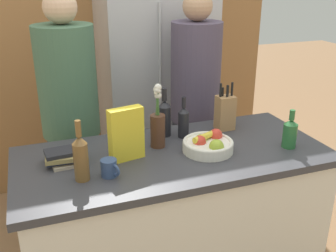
{
  "coord_description": "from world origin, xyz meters",
  "views": [
    {
      "loc": [
        -0.68,
        -1.78,
        1.82
      ],
      "look_at": [
        0.0,
        0.09,
        1.02
      ],
      "focal_mm": 42.0,
      "sensor_mm": 36.0,
      "label": 1
    }
  ],
  "objects_px": {
    "fruit_bowl": "(208,144)",
    "bottle_oil": "(183,121)",
    "knife_block": "(225,112)",
    "person_in_blue": "(195,101)",
    "book_stack": "(66,156)",
    "bottle_wine": "(81,157)",
    "refrigerator": "(155,80)",
    "bottle_vinegar": "(290,133)",
    "bottle_water": "(164,117)",
    "coffee_mug": "(109,168)",
    "flower_vase": "(158,125)",
    "cereal_box": "(126,134)",
    "person_at_sink": "(70,113)"
  },
  "relations": [
    {
      "from": "fruit_bowl",
      "to": "bottle_oil",
      "type": "bearing_deg",
      "value": 103.04
    },
    {
      "from": "knife_block",
      "to": "person_in_blue",
      "type": "xyz_separation_m",
      "value": [
        -0.01,
        0.43,
        -0.06
      ]
    },
    {
      "from": "book_stack",
      "to": "bottle_oil",
      "type": "xyz_separation_m",
      "value": [
        0.69,
        0.11,
        0.06
      ]
    },
    {
      "from": "knife_block",
      "to": "bottle_wine",
      "type": "distance_m",
      "value": 0.98
    },
    {
      "from": "refrigerator",
      "to": "knife_block",
      "type": "distance_m",
      "value": 0.99
    },
    {
      "from": "bottle_vinegar",
      "to": "bottle_wine",
      "type": "distance_m",
      "value": 1.13
    },
    {
      "from": "bottle_vinegar",
      "to": "knife_block",
      "type": "bearing_deg",
      "value": 120.34
    },
    {
      "from": "bottle_oil",
      "to": "bottle_water",
      "type": "distance_m",
      "value": 0.11
    },
    {
      "from": "knife_block",
      "to": "bottle_water",
      "type": "distance_m",
      "value": 0.38
    },
    {
      "from": "fruit_bowl",
      "to": "bottle_water",
      "type": "height_order",
      "value": "bottle_water"
    },
    {
      "from": "book_stack",
      "to": "bottle_water",
      "type": "distance_m",
      "value": 0.62
    },
    {
      "from": "bottle_oil",
      "to": "person_in_blue",
      "type": "xyz_separation_m",
      "value": [
        0.27,
        0.46,
        -0.04
      ]
    },
    {
      "from": "refrigerator",
      "to": "bottle_vinegar",
      "type": "distance_m",
      "value": 1.38
    },
    {
      "from": "coffee_mug",
      "to": "bottle_oil",
      "type": "bearing_deg",
      "value": 32.12
    },
    {
      "from": "fruit_bowl",
      "to": "flower_vase",
      "type": "height_order",
      "value": "flower_vase"
    },
    {
      "from": "bottle_vinegar",
      "to": "flower_vase",
      "type": "bearing_deg",
      "value": 159.35
    },
    {
      "from": "person_in_blue",
      "to": "coffee_mug",
      "type": "bearing_deg",
      "value": -151.8
    },
    {
      "from": "bottle_vinegar",
      "to": "person_in_blue",
      "type": "height_order",
      "value": "person_in_blue"
    },
    {
      "from": "cereal_box",
      "to": "bottle_vinegar",
      "type": "relative_size",
      "value": 1.28
    },
    {
      "from": "cereal_box",
      "to": "bottle_oil",
      "type": "bearing_deg",
      "value": 23.62
    },
    {
      "from": "cereal_box",
      "to": "bottle_vinegar",
      "type": "height_order",
      "value": "cereal_box"
    },
    {
      "from": "flower_vase",
      "to": "bottle_oil",
      "type": "xyz_separation_m",
      "value": [
        0.18,
        0.08,
        -0.03
      ]
    },
    {
      "from": "person_in_blue",
      "to": "person_at_sink",
      "type": "bearing_deg",
      "value": 162.81
    },
    {
      "from": "bottle_oil",
      "to": "bottle_wine",
      "type": "height_order",
      "value": "bottle_wine"
    },
    {
      "from": "flower_vase",
      "to": "bottle_vinegar",
      "type": "distance_m",
      "value": 0.73
    },
    {
      "from": "bottle_oil",
      "to": "bottle_wine",
      "type": "xyz_separation_m",
      "value": [
        -0.63,
        -0.31,
        0.02
      ]
    },
    {
      "from": "bottle_water",
      "to": "person_at_sink",
      "type": "distance_m",
      "value": 0.64
    },
    {
      "from": "person_at_sink",
      "to": "coffee_mug",
      "type": "bearing_deg",
      "value": -97.67
    },
    {
      "from": "coffee_mug",
      "to": "bottle_vinegar",
      "type": "bearing_deg",
      "value": -0.72
    },
    {
      "from": "person_in_blue",
      "to": "book_stack",
      "type": "bearing_deg",
      "value": -166.04
    },
    {
      "from": "refrigerator",
      "to": "person_in_blue",
      "type": "bearing_deg",
      "value": -78.4
    },
    {
      "from": "knife_block",
      "to": "flower_vase",
      "type": "height_order",
      "value": "flower_vase"
    },
    {
      "from": "fruit_bowl",
      "to": "bottle_vinegar",
      "type": "distance_m",
      "value": 0.46
    },
    {
      "from": "knife_block",
      "to": "person_at_sink",
      "type": "relative_size",
      "value": 0.17
    },
    {
      "from": "bottle_wine",
      "to": "bottle_water",
      "type": "height_order",
      "value": "bottle_wine"
    },
    {
      "from": "flower_vase",
      "to": "cereal_box",
      "type": "distance_m",
      "value": 0.22
    },
    {
      "from": "knife_block",
      "to": "person_in_blue",
      "type": "bearing_deg",
      "value": 91.38
    },
    {
      "from": "knife_block",
      "to": "book_stack",
      "type": "bearing_deg",
      "value": -171.85
    },
    {
      "from": "cereal_box",
      "to": "bottle_wine",
      "type": "relative_size",
      "value": 0.94
    },
    {
      "from": "person_at_sink",
      "to": "fruit_bowl",
      "type": "bearing_deg",
      "value": -60.95
    },
    {
      "from": "book_stack",
      "to": "person_at_sink",
      "type": "distance_m",
      "value": 0.58
    },
    {
      "from": "knife_block",
      "to": "person_in_blue",
      "type": "distance_m",
      "value": 0.43
    },
    {
      "from": "flower_vase",
      "to": "bottle_wine",
      "type": "bearing_deg",
      "value": -152.71
    },
    {
      "from": "fruit_bowl",
      "to": "bottle_wine",
      "type": "xyz_separation_m",
      "value": [
        -0.69,
        -0.08,
        0.08
      ]
    },
    {
      "from": "cereal_box",
      "to": "fruit_bowl",
      "type": "bearing_deg",
      "value": -7.73
    },
    {
      "from": "bottle_vinegar",
      "to": "bottle_oil",
      "type": "bearing_deg",
      "value": 146.29
    },
    {
      "from": "fruit_bowl",
      "to": "knife_block",
      "type": "height_order",
      "value": "knife_block"
    },
    {
      "from": "fruit_bowl",
      "to": "cereal_box",
      "type": "distance_m",
      "value": 0.45
    },
    {
      "from": "refrigerator",
      "to": "cereal_box",
      "type": "xyz_separation_m",
      "value": [
        -0.54,
        -1.18,
        0.07
      ]
    },
    {
      "from": "coffee_mug",
      "to": "bottle_wine",
      "type": "distance_m",
      "value": 0.15
    }
  ]
}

